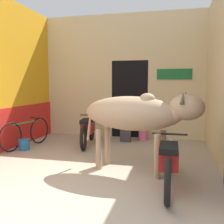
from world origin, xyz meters
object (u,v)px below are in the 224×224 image
Objects in this scene: motorcycle_near at (169,160)px; bicycle at (26,133)px; motorcycle_far at (88,129)px; cow at (137,114)px; shopkeeper_seated at (126,118)px; plastic_stool at (143,132)px; bucket at (24,145)px.

motorcycle_near is 1.15× the size of bicycle.
cow is at bearing -49.31° from motorcycle_far.
shopkeeper_seated reaches higher than motorcycle_far.
bicycle reaches higher than plastic_stool.
bucket is at bearing -147.38° from motorcycle_far.
motorcycle_near is at bearing -68.33° from shopkeeper_seated.
plastic_stool reaches higher than bucket.
motorcycle_near reaches higher than bicycle.
bucket is (-3.43, 1.51, -0.29)m from motorcycle_near.
shopkeeper_seated is at bearing 35.43° from bucket.
bicycle is at bearing 153.36° from motorcycle_near.
cow is 3.14m from bucket.
bicycle is (-1.42, -0.60, -0.06)m from motorcycle_far.
bucket is (-2.64, -1.77, -0.09)m from plastic_stool.
motorcycle_far is 1.60m from bucket.
cow reaches higher than bicycle.
bicycle is at bearing -150.99° from plastic_stool.
shopkeeper_seated is (2.29, 1.32, 0.29)m from bicycle.
cow is 1.21× the size of motorcycle_far.
cow reaches higher than bucket.
shopkeeper_seated is 2.75m from bucket.
cow reaches higher than plastic_stool.
shopkeeper_seated is at bearing 39.32° from motorcycle_far.
bicycle is (-3.52, 1.76, -0.07)m from motorcycle_near.
bicycle is (-2.94, 1.18, -0.69)m from cow.
plastic_stool is (0.44, 0.20, -0.43)m from shopkeeper_seated.
motorcycle_near is 1.03× the size of motorcycle_far.
cow is at bearing -85.53° from plastic_stool.
shopkeeper_seated reaches higher than bucket.
motorcycle_far is at bearing 130.69° from cow.
shopkeeper_seated is (-0.65, 2.49, -0.40)m from cow.
shopkeeper_seated is (0.88, 0.72, 0.23)m from motorcycle_far.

